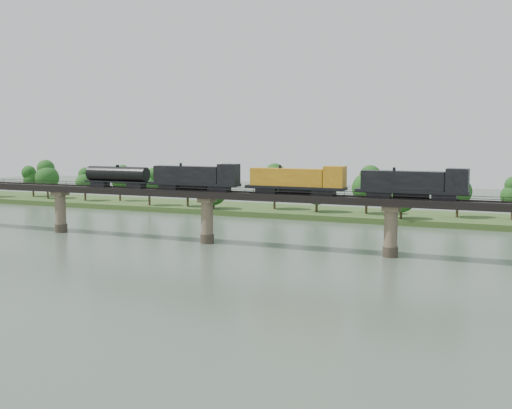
% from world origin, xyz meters
% --- Properties ---
extents(ground, '(400.00, 400.00, 0.00)m').
position_xyz_m(ground, '(0.00, 0.00, 0.00)').
color(ground, '#3C4C3C').
rests_on(ground, ground).
extents(far_bank, '(300.00, 24.00, 1.60)m').
position_xyz_m(far_bank, '(0.00, 85.00, 0.80)').
color(far_bank, '#314D1E').
rests_on(far_bank, ground).
extents(bridge, '(236.00, 30.00, 11.50)m').
position_xyz_m(bridge, '(0.00, 30.00, 5.46)').
color(bridge, '#473A2D').
rests_on(bridge, ground).
extents(bridge_superstructure, '(220.00, 4.90, 0.75)m').
position_xyz_m(bridge_superstructure, '(0.00, 30.00, 11.79)').
color(bridge_superstructure, black).
rests_on(bridge_superstructure, bridge).
extents(far_treeline, '(289.06, 17.54, 13.60)m').
position_xyz_m(far_treeline, '(-8.21, 80.52, 8.83)').
color(far_treeline, '#382619').
rests_on(far_treeline, far_bank).
extents(freight_train, '(85.77, 3.34, 5.90)m').
position_xyz_m(freight_train, '(12.70, 30.00, 14.32)').
color(freight_train, black).
rests_on(freight_train, bridge).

